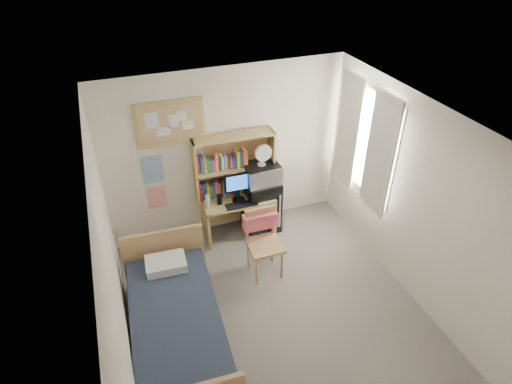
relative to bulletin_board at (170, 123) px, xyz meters
name	(u,v)px	position (x,y,z in m)	size (l,w,h in m)	color
floor	(280,319)	(0.78, -2.08, -1.93)	(3.60, 4.20, 0.02)	slate
ceiling	(289,132)	(0.78, -2.08, 0.68)	(3.60, 4.20, 0.02)	white
wall_back	(227,153)	(0.78, 0.02, -0.62)	(3.60, 0.04, 2.60)	white
wall_left	(114,282)	(-1.02, -2.08, -0.62)	(0.04, 4.20, 2.60)	white
wall_right	(419,206)	(2.58, -2.08, -0.62)	(0.04, 4.20, 2.60)	white
window_unit	(365,142)	(2.53, -0.88, -0.32)	(0.10, 1.40, 1.70)	white
curtain_left	(380,156)	(2.50, -1.28, -0.32)	(0.04, 0.55, 1.70)	silver
curtain_right	(348,131)	(2.50, -0.48, -0.32)	(0.04, 0.55, 1.70)	silver
bulletin_board	(170,123)	(0.00, 0.00, 0.00)	(0.94, 0.03, 0.64)	tan
poster_wave	(152,170)	(-0.32, 0.01, -0.67)	(0.30, 0.01, 0.42)	#2857A1
poster_japan	(157,197)	(-0.32, 0.01, -1.14)	(0.28, 0.01, 0.36)	red
desk	(238,216)	(0.83, -0.28, -1.58)	(1.08, 0.54, 0.67)	tan
desk_chair	(265,245)	(0.90, -1.24, -1.42)	(0.50, 0.50, 1.00)	tan
mini_fridge	(261,205)	(1.22, -0.26, -1.48)	(0.52, 0.52, 0.88)	black
bed	(177,329)	(-0.49, -2.01, -1.64)	(1.02, 2.03, 0.56)	#1A202E
hutch	(234,165)	(0.84, -0.13, -0.76)	(1.20, 0.30, 0.98)	tan
monitor	(238,188)	(0.83, -0.34, -1.02)	(0.42, 0.03, 0.45)	black
keyboard	(241,205)	(0.83, -0.48, -1.23)	(0.47, 0.15, 0.02)	black
speaker_left	(219,199)	(0.53, -0.33, -1.17)	(0.07, 0.07, 0.16)	black
speaker_right	(258,191)	(1.13, -0.35, -1.15)	(0.08, 0.08, 0.19)	black
water_bottle	(208,202)	(0.35, -0.37, -1.14)	(0.06, 0.06, 0.22)	silver
hoodie	(260,221)	(0.91, -1.04, -1.15)	(0.48, 0.15, 0.23)	#EB5968
microwave	(261,173)	(1.22, -0.28, -0.89)	(0.51, 0.39, 0.30)	#BDBCC1
desk_fan	(262,155)	(1.22, -0.28, -0.59)	(0.25, 0.25, 0.31)	silver
pillow	(166,264)	(-0.44, -1.26, -1.30)	(0.50, 0.35, 0.12)	silver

